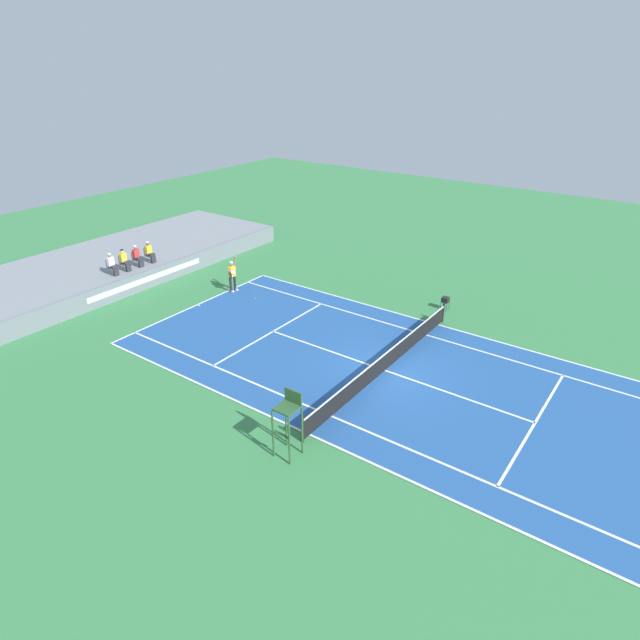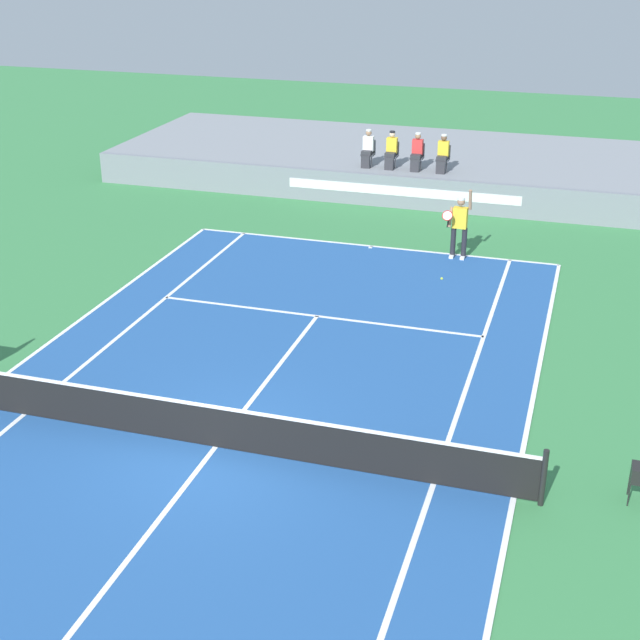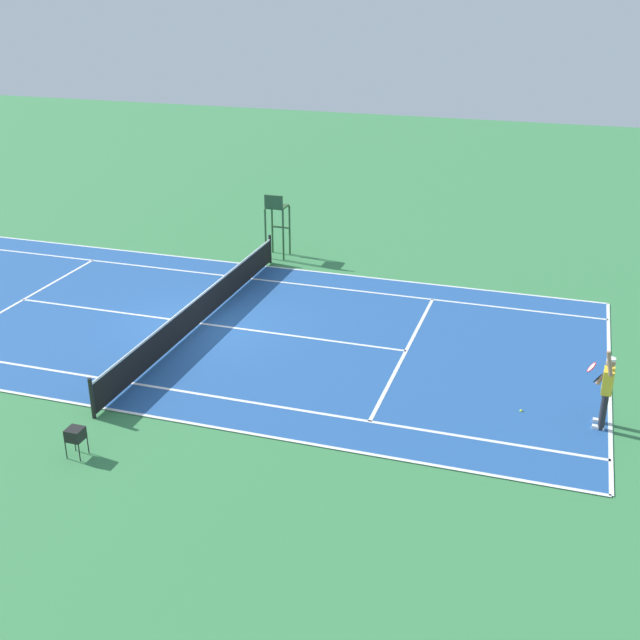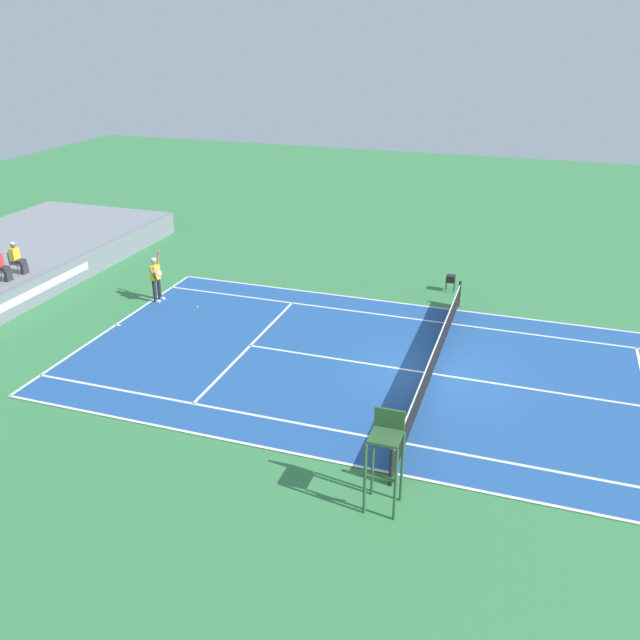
% 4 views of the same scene
% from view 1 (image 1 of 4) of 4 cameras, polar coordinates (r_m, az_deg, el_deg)
% --- Properties ---
extents(ground_plane, '(80.00, 80.00, 0.00)m').
position_cam_1_polar(ground_plane, '(23.77, 6.93, -5.38)').
color(ground_plane, '#387F47').
extents(court, '(11.08, 23.88, 0.03)m').
position_cam_1_polar(court, '(23.76, 6.94, -5.36)').
color(court, '#235193').
rests_on(court, ground).
extents(net, '(11.98, 0.10, 1.07)m').
position_cam_1_polar(net, '(23.50, 7.00, -4.29)').
color(net, black).
rests_on(net, ground).
extents(barrier_wall, '(22.81, 0.25, 1.10)m').
position_cam_1_polar(barrier_wall, '(33.38, -17.86, 4.11)').
color(barrier_wall, gray).
rests_on(barrier_wall, ground).
extents(bleacher_platform, '(22.81, 7.77, 1.10)m').
position_cam_1_polar(bleacher_platform, '(36.54, -21.72, 5.37)').
color(bleacher_platform, gray).
rests_on(bleacher_platform, ground).
extents(spectator_seated_0, '(0.44, 0.60, 1.27)m').
position_cam_1_polar(spectator_seated_0, '(32.97, -21.16, 5.49)').
color(spectator_seated_0, '#474C56').
rests_on(spectator_seated_0, bleacher_platform).
extents(spectator_seated_1, '(0.44, 0.60, 1.27)m').
position_cam_1_polar(spectator_seated_1, '(33.39, -20.00, 5.93)').
color(spectator_seated_1, '#474C56').
rests_on(spectator_seated_1, bleacher_platform).
extents(spectator_seated_2, '(0.44, 0.60, 1.27)m').
position_cam_1_polar(spectator_seated_2, '(33.87, -18.78, 6.39)').
color(spectator_seated_2, '#474C56').
rests_on(spectator_seated_2, bleacher_platform).
extents(spectator_seated_3, '(0.44, 0.60, 1.27)m').
position_cam_1_polar(spectator_seated_3, '(34.36, -17.60, 6.83)').
color(spectator_seated_3, '#474C56').
rests_on(spectator_seated_3, bleacher_platform).
extents(tennis_player, '(0.77, 0.62, 2.08)m').
position_cam_1_polar(tennis_player, '(31.60, -9.28, 4.70)').
color(tennis_player, '#232328').
rests_on(tennis_player, ground).
extents(tennis_ball, '(0.07, 0.07, 0.07)m').
position_cam_1_polar(tennis_ball, '(30.69, -6.84, 2.26)').
color(tennis_ball, '#D1E533').
rests_on(tennis_ball, ground).
extents(umpire_chair, '(0.77, 0.77, 2.44)m').
position_cam_1_polar(umpire_chair, '(18.24, -3.36, -10.15)').
color(umpire_chair, '#2D562D').
rests_on(umpire_chair, ground).
extents(ball_hopper, '(0.36, 0.36, 0.70)m').
position_cam_1_polar(ball_hopper, '(29.82, 13.15, 2.13)').
color(ball_hopper, black).
rests_on(ball_hopper, ground).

